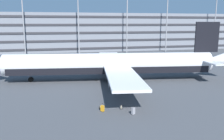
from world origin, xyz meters
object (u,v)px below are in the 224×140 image
at_px(airliner, 112,64).
at_px(suitcase_black, 102,108).
at_px(backpack_purple, 100,108).
at_px(backpack_upright, 121,107).
at_px(suitcase_laid_flat, 133,111).

distance_m(airliner, suitcase_black, 15.75).
xyz_separation_m(airliner, suitcase_black, (-4.57, -14.86, -2.50)).
bearing_deg(backpack_purple, airliner, 71.64).
relative_size(airliner, backpack_upright, 76.23).
height_order(airliner, suitcase_laid_flat, airliner).
bearing_deg(backpack_purple, backpack_upright, -12.90).
bearing_deg(backpack_upright, backpack_purple, 167.10).
distance_m(suitcase_laid_flat, backpack_purple, 4.12).
bearing_deg(airliner, backpack_purple, -108.36).
distance_m(suitcase_laid_flat, backpack_upright, 2.12).
bearing_deg(airliner, suitcase_black, -107.09).
bearing_deg(airliner, backpack_upright, -98.79).
relative_size(backpack_purple, backpack_upright, 0.89).
relative_size(suitcase_laid_flat, backpack_purple, 1.99).
bearing_deg(backpack_upright, airliner, 81.21).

